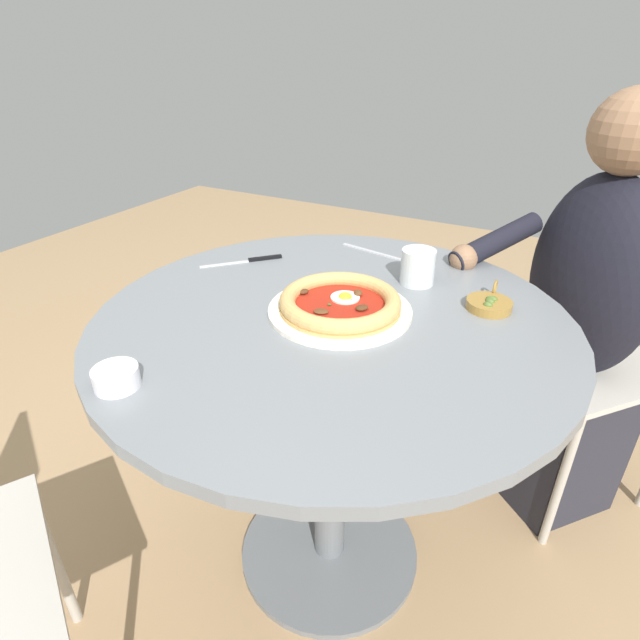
# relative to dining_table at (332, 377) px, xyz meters

# --- Properties ---
(ground_plane) EXTENTS (6.00, 6.00, 0.02)m
(ground_plane) POSITION_rel_dining_table_xyz_m (0.00, 0.00, -0.60)
(ground_plane) COLOR tan
(dining_table) EXTENTS (0.99, 0.99, 0.75)m
(dining_table) POSITION_rel_dining_table_xyz_m (0.00, 0.00, 0.00)
(dining_table) COLOR gray
(dining_table) RESTS_ON ground
(pizza_on_plate) EXTENTS (0.30, 0.30, 0.04)m
(pizza_on_plate) POSITION_rel_dining_table_xyz_m (-0.01, -0.02, 0.18)
(pizza_on_plate) COLOR white
(pizza_on_plate) RESTS_ON dining_table
(water_glass) EXTENTS (0.08, 0.08, 0.08)m
(water_glass) POSITION_rel_dining_table_xyz_m (-0.10, -0.23, 0.19)
(water_glass) COLOR silver
(water_glass) RESTS_ON dining_table
(steak_knife) EXTENTS (0.15, 0.16, 0.01)m
(steak_knife) POSITION_rel_dining_table_xyz_m (0.31, -0.16, 0.16)
(steak_knife) COLOR silver
(steak_knife) RESTS_ON dining_table
(ramekin_capers) EXTENTS (0.07, 0.07, 0.03)m
(ramekin_capers) POSITION_rel_dining_table_xyz_m (0.20, 0.39, 0.18)
(ramekin_capers) COLOR white
(ramekin_capers) RESTS_ON dining_table
(olive_pan) EXTENTS (0.10, 0.12, 0.04)m
(olive_pan) POSITION_rel_dining_table_xyz_m (-0.28, -0.18, 0.17)
(olive_pan) COLOR olive
(olive_pan) RESTS_ON dining_table
(fork_utensil) EXTENTS (0.19, 0.04, 0.00)m
(fork_utensil) POSITION_rel_dining_table_xyz_m (0.07, -0.37, 0.16)
(fork_utensil) COLOR #BCBCC1
(fork_utensil) RESTS_ON dining_table
(diner_person) EXTENTS (0.56, 0.43, 1.17)m
(diner_person) POSITION_rel_dining_table_xyz_m (-0.46, -0.54, -0.07)
(diner_person) COLOR #282833
(diner_person) RESTS_ON ground
(cafe_chair_diner) EXTENTS (0.58, 0.58, 0.85)m
(cafe_chair_diner) POSITION_rel_dining_table_xyz_m (-0.56, -0.65, -0.07)
(cafe_chair_diner) COLOR beige
(cafe_chair_diner) RESTS_ON ground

